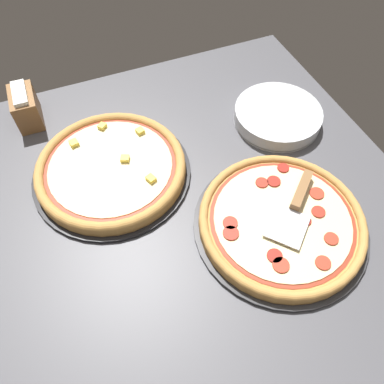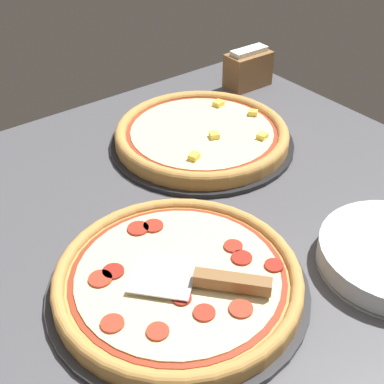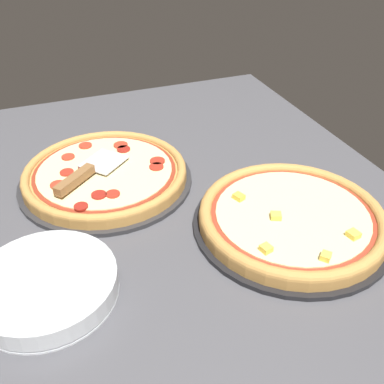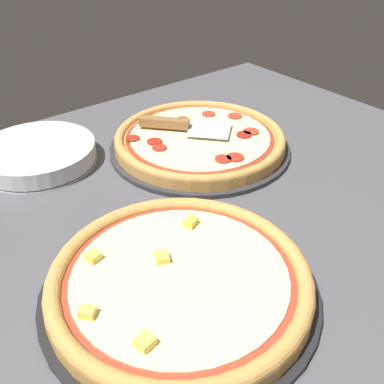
{
  "view_description": "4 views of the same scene",
  "coord_description": "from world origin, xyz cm",
  "px_view_note": "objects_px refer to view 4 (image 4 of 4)",
  "views": [
    {
      "loc": [
        -41.77,
        22.15,
        76.28
      ],
      "look_at": [
        6.34,
        2.38,
        3.0
      ],
      "focal_mm": 35.0,
      "sensor_mm": 36.0,
      "label": 1
    },
    {
      "loc": [
        -42.25,
        -60.8,
        61.35
      ],
      "look_at": [
        6.34,
        2.38,
        3.0
      ],
      "focal_mm": 50.0,
      "sensor_mm": 36.0,
      "label": 2
    },
    {
      "loc": [
        81.4,
        -26.33,
        59.19
      ],
      "look_at": [
        6.34,
        2.38,
        3.0
      ],
      "focal_mm": 42.0,
      "sensor_mm": 36.0,
      "label": 3
    },
    {
      "loc": [
        48.87,
        55.63,
        48.85
      ],
      "look_at": [
        6.34,
        2.38,
        3.0
      ],
      "focal_mm": 42.0,
      "sensor_mm": 36.0,
      "label": 4
    }
  ],
  "objects_px": {
    "pizza_front": "(200,139)",
    "serving_spatula": "(176,124)",
    "plate_stack": "(38,154)",
    "pizza_back": "(180,279)"
  },
  "relations": [
    {
      "from": "pizza_front",
      "to": "serving_spatula",
      "type": "bearing_deg",
      "value": -63.89
    },
    {
      "from": "serving_spatula",
      "to": "plate_stack",
      "type": "relative_size",
      "value": 0.77
    },
    {
      "from": "serving_spatula",
      "to": "plate_stack",
      "type": "distance_m",
      "value": 0.31
    },
    {
      "from": "pizza_back",
      "to": "plate_stack",
      "type": "bearing_deg",
      "value": -88.94
    },
    {
      "from": "pizza_front",
      "to": "plate_stack",
      "type": "relative_size",
      "value": 1.55
    },
    {
      "from": "pizza_back",
      "to": "serving_spatula",
      "type": "xyz_separation_m",
      "value": [
        -0.28,
        -0.37,
        0.02
      ]
    },
    {
      "from": "plate_stack",
      "to": "serving_spatula",
      "type": "bearing_deg",
      "value": 157.87
    },
    {
      "from": "pizza_back",
      "to": "plate_stack",
      "type": "height_order",
      "value": "pizza_back"
    },
    {
      "from": "pizza_front",
      "to": "pizza_back",
      "type": "height_order",
      "value": "pizza_back"
    },
    {
      "from": "serving_spatula",
      "to": "plate_stack",
      "type": "xyz_separation_m",
      "value": [
        0.28,
        -0.12,
        -0.03
      ]
    }
  ]
}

